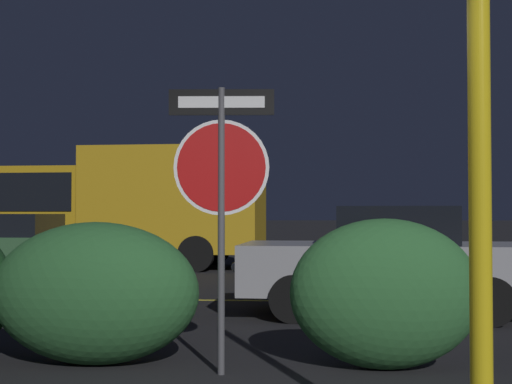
# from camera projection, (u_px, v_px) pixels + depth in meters

# --- Properties ---
(road_center_stripe) EXTENTS (34.22, 0.12, 0.01)m
(road_center_stripe) POSITION_uv_depth(u_px,v_px,m) (269.00, 300.00, 11.11)
(road_center_stripe) COLOR gold
(road_center_stripe) RESTS_ON ground_plane
(stop_sign) EXTENTS (0.90, 0.07, 2.44)m
(stop_sign) POSITION_uv_depth(u_px,v_px,m) (221.00, 170.00, 6.08)
(stop_sign) COLOR #4C4C51
(stop_sign) RESTS_ON ground_plane
(yellow_pole_right) EXTENTS (0.11, 0.11, 3.10)m
(yellow_pole_right) POSITION_uv_depth(u_px,v_px,m) (480.00, 176.00, 3.52)
(yellow_pole_right) COLOR yellow
(yellow_pole_right) RESTS_ON ground_plane
(hedge_bush_2) EXTENTS (1.90, 0.99, 1.29)m
(hedge_bush_2) POSITION_uv_depth(u_px,v_px,m) (95.00, 293.00, 6.45)
(hedge_bush_2) COLOR #285B2D
(hedge_bush_2) RESTS_ON ground_plane
(hedge_bush_3) EXTENTS (1.67, 0.85, 1.32)m
(hedge_bush_3) POSITION_uv_depth(u_px,v_px,m) (385.00, 294.00, 6.25)
(hedge_bush_3) COLOR #2D6633
(hedge_bush_3) RESTS_ON ground_plane
(passing_car_1) EXTENTS (4.30, 1.92, 1.35)m
(passing_car_1) POSITION_uv_depth(u_px,v_px,m) (12.00, 250.00, 12.97)
(passing_car_1) COLOR #335B38
(passing_car_1) RESTS_ON ground_plane
(passing_car_2) EXTENTS (4.01, 2.08, 1.46)m
(passing_car_2) POSITION_uv_depth(u_px,v_px,m) (387.00, 261.00, 9.59)
(passing_car_2) COLOR #9E9EA3
(passing_car_2) RESTS_ON ground_plane
(delivery_truck) EXTENTS (7.04, 2.90, 2.98)m
(delivery_truck) POSITION_uv_depth(u_px,v_px,m) (123.00, 203.00, 18.02)
(delivery_truck) COLOR gold
(delivery_truck) RESTS_ON ground_plane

